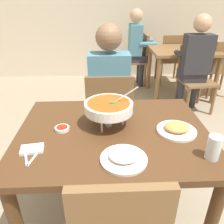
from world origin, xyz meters
name	(u,v)px	position (x,y,z in m)	size (l,w,h in m)	color
ground_plane	(113,214)	(0.00, 0.00, 0.00)	(16.00, 16.00, 0.00)	gray
dining_table_main	(113,146)	(0.00, 0.00, 0.65)	(1.17, 0.89, 0.76)	#51331C
chair_diner_main	(109,112)	(0.00, 0.73, 0.51)	(0.44, 0.44, 0.90)	brown
diner_main	(109,88)	(0.00, 0.76, 0.75)	(0.40, 0.45, 1.31)	#2D2D38
curry_bowl	(109,107)	(-0.02, 0.06, 0.89)	(0.33, 0.30, 0.26)	silver
rice_plate	(124,157)	(0.04, -0.29, 0.78)	(0.24, 0.24, 0.06)	white
appetizer_plate	(177,129)	(0.39, -0.03, 0.78)	(0.24, 0.24, 0.06)	white
sauce_dish	(62,128)	(-0.32, 0.02, 0.77)	(0.09, 0.09, 0.02)	white
napkin_folded	(32,149)	(-0.45, -0.18, 0.77)	(0.12, 0.08, 0.02)	white
fork_utensil	(26,156)	(-0.47, -0.23, 0.77)	(0.01, 0.17, 0.01)	silver
spoon_utensil	(36,155)	(-0.42, -0.23, 0.77)	(0.01, 0.17, 0.01)	silver
drink_glass	(213,149)	(0.49, -0.29, 0.82)	(0.07, 0.07, 0.13)	silver
dining_table_far	(182,58)	(1.20, 2.28, 0.63)	(1.00, 0.80, 0.76)	brown
chair_bg_left	(194,74)	(1.24, 1.82, 0.51)	(0.49, 0.49, 0.90)	brown
chair_bg_middle	(139,57)	(0.61, 2.86, 0.51)	(0.45, 0.45, 0.90)	brown
chair_bg_right	(222,66)	(1.83, 2.20, 0.51)	(0.45, 0.45, 0.90)	brown
chair_bg_corner	(172,57)	(1.20, 2.83, 0.51)	(0.45, 0.45, 0.90)	brown
patron_bg_left	(195,59)	(1.18, 1.74, 0.75)	(0.40, 0.45, 1.31)	#2D2D38
patron_bg_middle	(137,44)	(0.56, 2.81, 0.75)	(0.45, 0.40, 1.31)	#2D2D38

